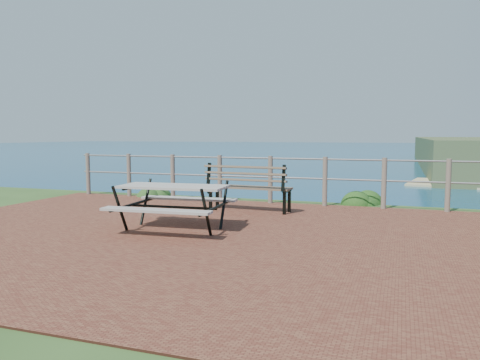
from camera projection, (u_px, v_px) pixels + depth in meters
The scene contains 7 objects.
ground at pixel (209, 236), 6.78m from camera, with size 10.00×7.00×0.12m, color brown.
ocean at pixel (396, 138), 194.83m from camera, with size 1200.00×1200.00×0.00m, color #136777.
safety_railing at pixel (270, 177), 9.87m from camera, with size 9.40×0.10×1.00m.
picnic_table at pixel (174, 203), 7.10m from camera, with size 1.66×1.40×0.68m.
park_bench at pixel (249, 180), 8.88m from camera, with size 1.64×0.51×0.91m.
shrub_lip_west at pixel (149, 196), 11.19m from camera, with size 0.67×0.67×0.37m, color #295620.
shrub_lip_east at pixel (362, 204), 9.86m from camera, with size 0.75×0.75×0.48m, color #204916.
Camera 1 is at (2.62, -6.15, 1.47)m, focal length 35.00 mm.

